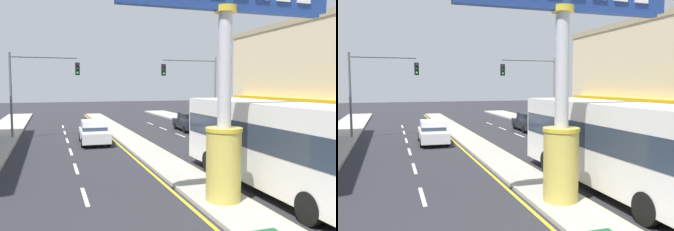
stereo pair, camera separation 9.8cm
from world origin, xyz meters
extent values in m
cube|color=#A39E93|center=(0.00, 18.00, 0.07)|extent=(1.87, 52.00, 0.14)
cube|color=#ADA89E|center=(8.96, 16.00, 0.09)|extent=(2.85, 60.00, 0.18)
cube|color=silver|center=(-4.24, 9.20, 0.00)|extent=(0.14, 2.20, 0.01)
cube|color=silver|center=(-4.24, 13.60, 0.00)|extent=(0.14, 2.20, 0.01)
cube|color=silver|center=(-4.24, 18.00, 0.00)|extent=(0.14, 2.20, 0.01)
cube|color=silver|center=(-4.24, 22.40, 0.00)|extent=(0.14, 2.20, 0.01)
cube|color=silver|center=(-4.24, 26.80, 0.00)|extent=(0.14, 2.20, 0.01)
cube|color=silver|center=(-4.24, 31.20, 0.00)|extent=(0.14, 2.20, 0.01)
cube|color=silver|center=(4.24, 9.20, 0.00)|extent=(0.14, 2.20, 0.01)
cube|color=silver|center=(4.24, 13.60, 0.00)|extent=(0.14, 2.20, 0.01)
cube|color=silver|center=(4.24, 18.00, 0.00)|extent=(0.14, 2.20, 0.01)
cube|color=silver|center=(4.24, 22.40, 0.00)|extent=(0.14, 2.20, 0.01)
cube|color=silver|center=(4.24, 26.80, 0.00)|extent=(0.14, 2.20, 0.01)
cube|color=silver|center=(4.24, 31.20, 0.00)|extent=(0.14, 2.20, 0.01)
cube|color=yellow|center=(-1.12, 18.00, 0.00)|extent=(0.12, 52.00, 0.01)
cube|color=yellow|center=(1.12, 18.00, 0.00)|extent=(0.12, 52.00, 0.01)
cylinder|color=gold|center=(0.00, 6.95, 1.28)|extent=(1.14, 1.14, 2.27)
cylinder|color=gold|center=(0.00, 6.95, 2.47)|extent=(1.20, 1.20, 0.12)
cylinder|color=#B7B7BC|center=(0.00, 6.95, 4.39)|extent=(0.44, 0.44, 3.96)
cylinder|color=gold|center=(0.00, 6.95, 6.27)|extent=(0.71, 0.71, 0.20)
cube|color=navy|center=(0.00, 6.95, 6.29)|extent=(6.96, 0.29, 0.16)
cube|color=gold|center=(11.03, 15.21, 2.84)|extent=(0.90, 20.56, 0.30)
cube|color=#283342|center=(11.44, 15.21, 1.50)|extent=(0.08, 19.83, 2.00)
cylinder|color=slate|center=(-7.94, 24.16, 3.10)|extent=(0.16, 0.16, 6.20)
cylinder|color=slate|center=(-5.63, 24.16, 5.90)|extent=(4.62, 0.12, 0.12)
cube|color=black|center=(-3.32, 24.00, 5.09)|extent=(0.32, 0.24, 0.92)
sphere|color=black|center=(-3.32, 23.86, 5.39)|extent=(0.17, 0.17, 0.17)
sphere|color=black|center=(-3.32, 23.86, 5.09)|extent=(0.17, 0.17, 0.17)
sphere|color=#19D83F|center=(-3.32, 23.86, 4.79)|extent=(0.17, 0.17, 0.17)
cylinder|color=slate|center=(7.94, 23.93, 3.10)|extent=(0.16, 0.16, 6.20)
cylinder|color=slate|center=(5.63, 23.93, 5.90)|extent=(4.62, 0.12, 0.12)
cube|color=black|center=(3.32, 23.77, 5.09)|extent=(0.32, 0.24, 0.92)
sphere|color=black|center=(3.32, 23.63, 5.39)|extent=(0.17, 0.17, 0.17)
sphere|color=black|center=(3.32, 23.63, 5.09)|extent=(0.17, 0.17, 0.17)
sphere|color=#19D83F|center=(3.32, 23.63, 4.79)|extent=(0.17, 0.17, 0.17)
cube|color=black|center=(5.89, 24.66, 0.60)|extent=(1.99, 4.39, 0.66)
cube|color=black|center=(5.88, 24.49, 1.23)|extent=(1.67, 2.23, 0.60)
cube|color=#283342|center=(5.88, 24.49, 1.05)|extent=(1.70, 2.26, 0.24)
cylinder|color=black|center=(5.15, 26.03, 0.31)|extent=(0.25, 0.63, 0.62)
cylinder|color=black|center=(6.77, 25.94, 0.31)|extent=(0.25, 0.63, 0.62)
cylinder|color=black|center=(5.00, 23.37, 0.31)|extent=(0.25, 0.63, 0.62)
cylinder|color=black|center=(6.62, 23.28, 0.31)|extent=(0.25, 0.63, 0.62)
cube|color=white|center=(-2.59, 20.49, 0.60)|extent=(1.89, 4.35, 0.66)
cube|color=white|center=(-2.58, 20.66, 1.23)|extent=(1.61, 2.20, 0.60)
cube|color=#283342|center=(-2.58, 20.66, 1.05)|extent=(1.65, 2.22, 0.24)
cylinder|color=black|center=(-1.82, 19.13, 0.31)|extent=(0.24, 0.63, 0.62)
cylinder|color=black|center=(-3.44, 19.18, 0.31)|extent=(0.24, 0.63, 0.62)
cylinder|color=black|center=(-1.74, 21.80, 0.31)|extent=(0.24, 0.63, 0.62)
cylinder|color=black|center=(-3.36, 21.84, 0.31)|extent=(0.24, 0.63, 0.62)
cube|color=silver|center=(2.59, 7.54, 1.81)|extent=(2.63, 11.23, 2.90)
cube|color=#283342|center=(2.59, 7.54, 2.11)|extent=(2.65, 11.00, 0.90)
cube|color=#283342|center=(2.52, 13.10, 2.06)|extent=(2.30, 0.11, 1.40)
cube|color=black|center=(2.52, 13.10, 3.06)|extent=(1.75, 0.10, 0.30)
cylinder|color=black|center=(1.40, 11.00, 0.48)|extent=(0.29, 0.96, 0.96)
cylinder|color=black|center=(3.70, 11.03, 0.48)|extent=(0.29, 0.96, 0.96)
cylinder|color=black|center=(1.47, 4.62, 0.48)|extent=(0.29, 0.96, 0.96)
camera|label=1|loc=(-5.30, -3.25, 3.91)|focal=37.94mm
camera|label=2|loc=(-5.21, -3.28, 3.91)|focal=37.94mm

